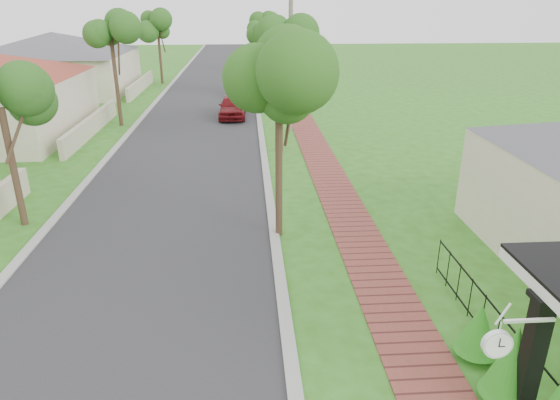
{
  "coord_description": "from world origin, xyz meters",
  "views": [
    {
      "loc": [
        -0.12,
        -7.47,
        6.85
      ],
      "look_at": [
        0.78,
        5.84,
        1.5
      ],
      "focal_mm": 32.0,
      "sensor_mm": 36.0,
      "label": 1
    }
  ],
  "objects_px": {
    "utility_pole": "(291,46)",
    "near_tree": "(279,81)",
    "porch_post": "(530,365)",
    "parked_car_white": "(253,85)",
    "station_clock": "(499,342)",
    "parked_car_red": "(232,107)"
  },
  "relations": [
    {
      "from": "parked_car_white",
      "to": "near_tree",
      "type": "distance_m",
      "value": 25.11
    },
    {
      "from": "station_clock",
      "to": "near_tree",
      "type": "bearing_deg",
      "value": 109.67
    },
    {
      "from": "porch_post",
      "to": "parked_car_red",
      "type": "xyz_separation_m",
      "value": [
        -5.55,
        24.71,
        -0.43
      ]
    },
    {
      "from": "porch_post",
      "to": "station_clock",
      "type": "relative_size",
      "value": 2.33
    },
    {
      "from": "near_tree",
      "to": "utility_pole",
      "type": "xyz_separation_m",
      "value": [
        1.5,
        13.34,
        -0.15
      ]
    },
    {
      "from": "porch_post",
      "to": "near_tree",
      "type": "height_order",
      "value": "near_tree"
    },
    {
      "from": "parked_car_red",
      "to": "utility_pole",
      "type": "height_order",
      "value": "utility_pole"
    },
    {
      "from": "parked_car_white",
      "to": "utility_pole",
      "type": "relative_size",
      "value": 0.54
    },
    {
      "from": "parked_car_red",
      "to": "utility_pole",
      "type": "relative_size",
      "value": 0.44
    },
    {
      "from": "near_tree",
      "to": "utility_pole",
      "type": "bearing_deg",
      "value": 83.58
    },
    {
      "from": "porch_post",
      "to": "parked_car_white",
      "type": "bearing_deg",
      "value": 97.29
    },
    {
      "from": "utility_pole",
      "to": "near_tree",
      "type": "bearing_deg",
      "value": -96.42
    },
    {
      "from": "parked_car_red",
      "to": "near_tree",
      "type": "distance_m",
      "value": 17.62
    },
    {
      "from": "parked_car_white",
      "to": "near_tree",
      "type": "bearing_deg",
      "value": -86.26
    },
    {
      "from": "near_tree",
      "to": "porch_post",
      "type": "bearing_deg",
      "value": -63.92
    },
    {
      "from": "parked_car_red",
      "to": "near_tree",
      "type": "xyz_separation_m",
      "value": [
        1.8,
        -17.05,
        4.08
      ]
    },
    {
      "from": "station_clock",
      "to": "utility_pole",
      "type": "bearing_deg",
      "value": 93.69
    },
    {
      "from": "porch_post",
      "to": "parked_car_white",
      "type": "height_order",
      "value": "porch_post"
    },
    {
      "from": "porch_post",
      "to": "utility_pole",
      "type": "distance_m",
      "value": 21.41
    },
    {
      "from": "utility_pole",
      "to": "station_clock",
      "type": "height_order",
      "value": "utility_pole"
    },
    {
      "from": "porch_post",
      "to": "station_clock",
      "type": "distance_m",
      "value": 1.27
    },
    {
      "from": "parked_car_red",
      "to": "near_tree",
      "type": "relative_size",
      "value": 0.68
    }
  ]
}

